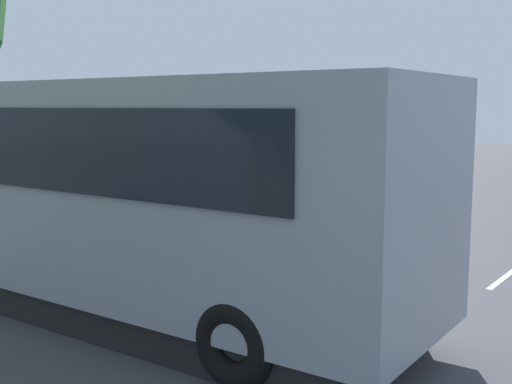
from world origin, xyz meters
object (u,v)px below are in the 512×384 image
object	(u,v)px
spectator_far_left	(247,216)
traffic_cone	(396,217)
spectator_centre	(165,207)
stunt_motorcycle	(316,181)
parked_motorcycle_silver	(89,229)
tour_bus	(74,192)
spectator_left	(212,209)
spectator_right	(131,199)

from	to	relation	value
spectator_far_left	traffic_cone	size ratio (longest dim) A/B	2.73
spectator_centre	stunt_motorcycle	xyz separation A→B (m)	(-0.32, -5.06, 0.05)
parked_motorcycle_silver	stunt_motorcycle	distance (m)	5.91
spectator_far_left	spectator_centre	xyz separation A→B (m)	(1.94, 0.04, -0.02)
tour_bus	spectator_left	size ratio (longest dim) A/B	6.40
spectator_centre	traffic_cone	size ratio (longest dim) A/B	2.71
tour_bus	spectator_far_left	xyz separation A→B (m)	(-1.23, -2.67, -0.62)
spectator_centre	spectator_right	size ratio (longest dim) A/B	0.97
spectator_left	traffic_cone	world-z (taller)	spectator_left
parked_motorcycle_silver	stunt_motorcycle	bearing A→B (deg)	-109.49
stunt_motorcycle	parked_motorcycle_silver	bearing A→B (deg)	70.51
spectator_left	traffic_cone	distance (m)	5.30
spectator_right	traffic_cone	distance (m)	6.27
spectator_far_left	tour_bus	bearing A→B (deg)	65.34
spectator_far_left	spectator_left	bearing A→B (deg)	-14.30
stunt_motorcycle	traffic_cone	size ratio (longest dim) A/B	3.05
spectator_far_left	stunt_motorcycle	world-z (taller)	stunt_motorcycle
spectator_centre	spectator_right	world-z (taller)	spectator_right
spectator_centre	traffic_cone	xyz separation A→B (m)	(-2.37, -5.35, -0.71)
spectator_far_left	stunt_motorcycle	xyz separation A→B (m)	(1.62, -5.01, 0.03)
spectator_left	traffic_cone	xyz separation A→B (m)	(-1.44, -5.05, -0.73)
spectator_centre	parked_motorcycle_silver	size ratio (longest dim) A/B	0.84
spectator_right	spectator_left	bearing A→B (deg)	-177.68
parked_motorcycle_silver	traffic_cone	distance (m)	7.09
spectator_right	traffic_cone	size ratio (longest dim) A/B	2.79
spectator_right	parked_motorcycle_silver	size ratio (longest dim) A/B	0.86
spectator_right	stunt_motorcycle	size ratio (longest dim) A/B	0.91
spectator_centre	stunt_motorcycle	size ratio (longest dim) A/B	0.89
spectator_far_left	spectator_right	size ratio (longest dim) A/B	0.98
spectator_left	spectator_right	world-z (taller)	spectator_right
tour_bus	stunt_motorcycle	bearing A→B (deg)	-87.10
spectator_far_left	spectator_left	world-z (taller)	spectator_left
parked_motorcycle_silver	tour_bus	bearing A→B (deg)	137.70
tour_bus	traffic_cone	world-z (taller)	tour_bus
tour_bus	spectator_far_left	distance (m)	3.01
parked_motorcycle_silver	spectator_right	bearing A→B (deg)	-124.70
spectator_far_left	stunt_motorcycle	size ratio (longest dim) A/B	0.90
spectator_centre	spectator_right	distance (m)	1.17
tour_bus	spectator_left	xyz separation A→B (m)	(-0.22, -2.93, -0.61)
tour_bus	spectator_centre	world-z (taller)	tour_bus
spectator_left	traffic_cone	bearing A→B (deg)	-105.96
tour_bus	spectator_right	world-z (taller)	tour_bus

